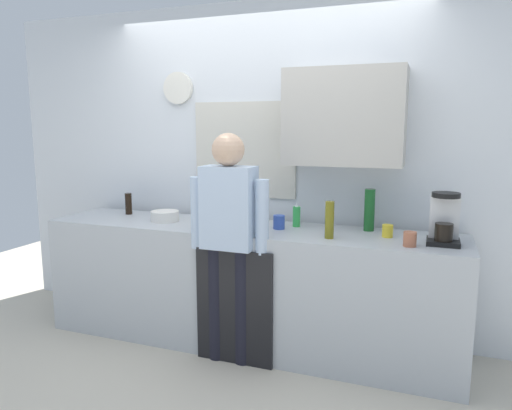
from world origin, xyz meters
name	(u,v)px	position (x,y,z in m)	size (l,w,h in m)	color
ground_plane	(230,359)	(0.00, 0.00, 0.00)	(8.00, 8.00, 0.00)	beige
kitchen_counter	(246,286)	(0.00, 0.30, 0.45)	(3.12, 0.64, 0.91)	#B2B7BC
dishwasher_panel	(234,308)	(0.05, -0.03, 0.41)	(0.56, 0.02, 0.81)	black
back_wall_assembly	(273,163)	(0.08, 0.70, 1.36)	(4.72, 0.42, 2.60)	silver
coffee_maker	(444,221)	(1.36, 0.28, 1.05)	(0.20, 0.20, 0.33)	black
bottle_olive_oil	(330,220)	(0.66, 0.16, 1.03)	(0.06, 0.06, 0.25)	olive
bottle_dark_sauce	(129,204)	(-1.12, 0.44, 1.00)	(0.06, 0.06, 0.18)	black
bottle_green_wine	(369,210)	(0.87, 0.50, 1.06)	(0.07, 0.07, 0.30)	#195923
cup_blue_mug	(279,222)	(0.25, 0.33, 0.96)	(0.08, 0.08, 0.10)	#3351B2
cup_yellow_cup	(387,231)	(1.02, 0.34, 0.95)	(0.07, 0.07, 0.09)	yellow
cup_terracotta_mug	(410,239)	(1.17, 0.13, 0.95)	(0.08, 0.08, 0.09)	#B26647
mixing_bowl	(165,216)	(-0.68, 0.29, 0.95)	(0.22, 0.22, 0.08)	white
dish_soap	(297,216)	(0.35, 0.45, 0.98)	(0.06, 0.06, 0.18)	green
person_at_sink	(229,230)	(0.00, 0.00, 0.95)	(0.57, 0.22, 1.60)	black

